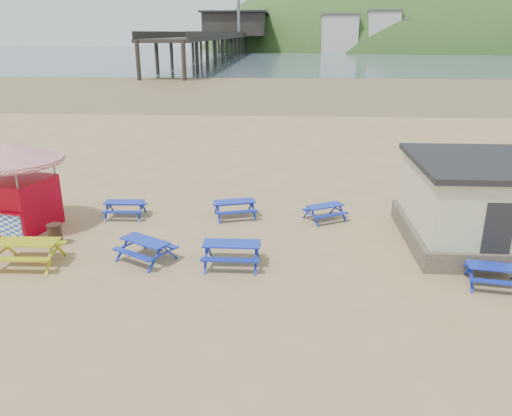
# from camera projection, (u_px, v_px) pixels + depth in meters

# --- Properties ---
(ground) EXTENTS (400.00, 400.00, 0.00)m
(ground) POSITION_uv_depth(u_px,v_px,m) (220.00, 247.00, 18.05)
(ground) COLOR tan
(ground) RESTS_ON ground
(wet_sand) EXTENTS (400.00, 400.00, 0.00)m
(wet_sand) POSITION_uv_depth(u_px,v_px,m) (272.00, 88.00, 69.80)
(wet_sand) COLOR olive
(wet_sand) RESTS_ON ground
(sea) EXTENTS (400.00, 400.00, 0.00)m
(sea) POSITION_uv_depth(u_px,v_px,m) (282.00, 54.00, 178.01)
(sea) COLOR #455763
(sea) RESTS_ON ground
(picnic_table_blue_a) EXTENTS (1.67, 1.37, 0.68)m
(picnic_table_blue_a) POSITION_uv_depth(u_px,v_px,m) (125.00, 209.00, 20.89)
(picnic_table_blue_a) COLOR #102DB6
(picnic_table_blue_a) RESTS_ON ground
(picnic_table_blue_b) EXTENTS (2.01, 1.79, 0.71)m
(picnic_table_blue_b) POSITION_uv_depth(u_px,v_px,m) (235.00, 209.00, 20.86)
(picnic_table_blue_b) COLOR #102DB6
(picnic_table_blue_b) RESTS_ON ground
(picnic_table_blue_c) EXTENTS (1.93, 1.81, 0.64)m
(picnic_table_blue_c) POSITION_uv_depth(u_px,v_px,m) (325.00, 212.00, 20.56)
(picnic_table_blue_c) COLOR #102DB6
(picnic_table_blue_c) RESTS_ON ground
(picnic_table_blue_d) EXTENTS (2.23, 2.11, 0.74)m
(picnic_table_blue_d) POSITION_uv_depth(u_px,v_px,m) (146.00, 250.00, 16.91)
(picnic_table_blue_d) COLOR #102DB6
(picnic_table_blue_d) RESTS_ON ground
(picnic_table_blue_e) EXTENTS (1.90, 1.54, 0.79)m
(picnic_table_blue_e) POSITION_uv_depth(u_px,v_px,m) (232.00, 254.00, 16.55)
(picnic_table_blue_e) COLOR #102DB6
(picnic_table_blue_e) RESTS_ON ground
(picnic_table_blue_f) EXTENTS (1.80, 1.53, 0.68)m
(picnic_table_blue_f) POSITION_uv_depth(u_px,v_px,m) (494.00, 276.00, 15.17)
(picnic_table_blue_f) COLOR #102DB6
(picnic_table_blue_f) RESTS_ON ground
(picnic_table_yellow) EXTENTS (2.08, 1.70, 0.85)m
(picnic_table_yellow) POSITION_uv_depth(u_px,v_px,m) (28.00, 253.00, 16.55)
(picnic_table_yellow) COLOR #A4AF0D
(picnic_table_yellow) RESTS_ON ground
(ice_cream_kiosk) EXTENTS (4.66, 4.66, 3.44)m
(ice_cream_kiosk) POSITION_uv_depth(u_px,v_px,m) (15.00, 175.00, 19.10)
(ice_cream_kiosk) COLOR #A80015
(ice_cream_kiosk) RESTS_ON ground
(litter_bin) EXTENTS (0.54, 0.54, 0.79)m
(litter_bin) POSITION_uv_depth(u_px,v_px,m) (55.00, 234.00, 18.15)
(litter_bin) COLOR #372015
(litter_bin) RESTS_ON ground
(pier) EXTENTS (24.00, 220.00, 39.29)m
(pier) POSITION_uv_depth(u_px,v_px,m) (235.00, 37.00, 185.01)
(pier) COLOR black
(pier) RESTS_ON ground
(headland_town) EXTENTS (264.00, 144.00, 108.00)m
(headland_town) POSITION_uv_depth(u_px,v_px,m) (477.00, 71.00, 232.10)
(headland_town) COLOR #2D4C1E
(headland_town) RESTS_ON ground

